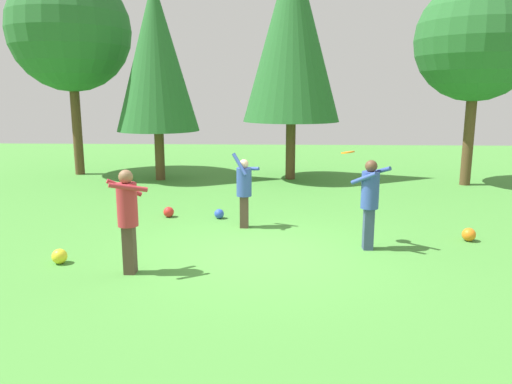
% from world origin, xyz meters
% --- Properties ---
extents(ground_plane, '(40.00, 40.00, 0.00)m').
position_xyz_m(ground_plane, '(0.00, 0.00, 0.00)').
color(ground_plane, '#478C38').
extents(person_thrower, '(0.62, 0.63, 1.73)m').
position_xyz_m(person_thrower, '(-0.40, 1.79, 0.93)').
color(person_thrower, '#4C382D').
rests_on(person_thrower, ground_plane).
extents(person_catcher, '(0.75, 0.77, 1.76)m').
position_xyz_m(person_catcher, '(2.13, 0.31, 1.05)').
color(person_catcher, '#38476B').
rests_on(person_catcher, ground_plane).
extents(person_bystander, '(0.75, 0.70, 1.78)m').
position_xyz_m(person_bystander, '(-2.14, -1.17, 1.06)').
color(person_bystander, '#4C382D').
rests_on(person_bystander, ground_plane).
extents(frisbee, '(0.37, 0.37, 0.07)m').
position_xyz_m(frisbee, '(1.74, 0.76, 1.86)').
color(frisbee, orange).
extents(ball_blue, '(0.24, 0.24, 0.24)m').
position_xyz_m(ball_blue, '(-1.06, 2.55, 0.12)').
color(ball_blue, blue).
rests_on(ball_blue, ground_plane).
extents(ball_yellow, '(0.27, 0.27, 0.27)m').
position_xyz_m(ball_yellow, '(-3.55, -0.76, 0.14)').
color(ball_yellow, yellow).
rests_on(ball_yellow, ground_plane).
extents(ball_orange, '(0.28, 0.28, 0.28)m').
position_xyz_m(ball_orange, '(4.32, 0.93, 0.14)').
color(ball_orange, orange).
rests_on(ball_orange, ground_plane).
extents(ball_red, '(0.26, 0.26, 0.26)m').
position_xyz_m(ball_red, '(-2.33, 2.64, 0.13)').
color(ball_red, red).
rests_on(ball_red, ground_plane).
extents(tree_far_right, '(3.85, 3.85, 6.59)m').
position_xyz_m(tree_far_right, '(6.63, 7.36, 4.64)').
color(tree_far_right, brown).
rests_on(tree_far_right, ground_plane).
extents(tree_far_left, '(4.30, 4.30, 7.35)m').
position_xyz_m(tree_far_left, '(-7.09, 8.95, 5.18)').
color(tree_far_left, brown).
rests_on(tree_far_left, ground_plane).
extents(tree_left, '(2.83, 2.83, 6.75)m').
position_xyz_m(tree_left, '(-3.77, 7.89, 4.22)').
color(tree_left, brown).
rests_on(tree_left, ground_plane).
extents(tree_center, '(3.34, 3.34, 7.98)m').
position_xyz_m(tree_center, '(0.82, 8.26, 4.99)').
color(tree_center, brown).
rests_on(tree_center, ground_plane).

